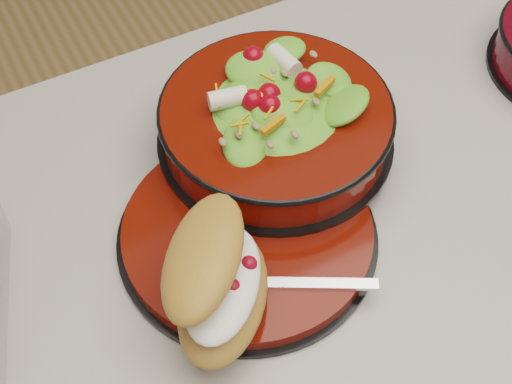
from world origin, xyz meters
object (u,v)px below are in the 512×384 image
salad_bowl (276,116)px  croissant (219,280)px  dinner_plate (249,233)px  fork (290,283)px

salad_bowl → croissant: (-0.14, -0.15, 0.00)m
dinner_plate → croissant: 0.10m
croissant → fork: croissant is taller
dinner_plate → salad_bowl: (0.08, 0.09, 0.05)m
salad_bowl → croissant: 0.20m
salad_bowl → fork: salad_bowl is taller
croissant → dinner_plate: bearing=-5.4°
salad_bowl → dinner_plate: bearing=-131.6°
dinner_plate → croissant: (-0.06, -0.06, 0.05)m
salad_bowl → croissant: size_ratio=1.50×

